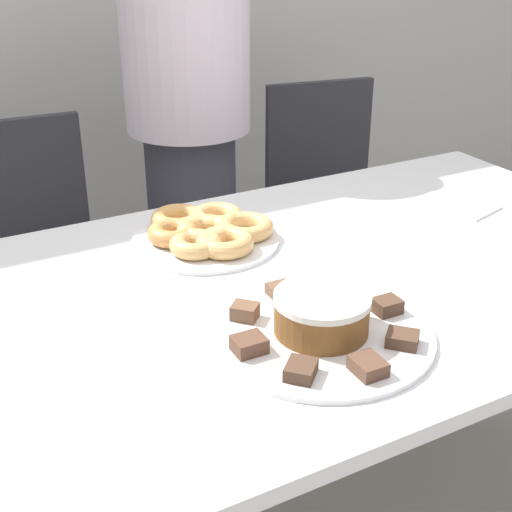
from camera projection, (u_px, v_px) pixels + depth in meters
table at (295, 311)px, 1.46m from camera, size 1.74×0.96×0.74m
person_standing at (188, 112)px, 2.14m from camera, size 0.38×0.38×1.63m
office_chair_left at (38, 285)px, 2.10m from camera, size 0.46×0.46×0.87m
office_chair_right at (332, 220)px, 2.54m from camera, size 0.50×0.50×0.87m
plate_cake at (321, 333)px, 1.23m from camera, size 0.39×0.39×0.01m
plate_donuts at (205, 240)px, 1.58m from camera, size 0.33×0.33×0.01m
frosted_cake at (322, 313)px, 1.21m from camera, size 0.17×0.17×0.07m
lamington_0 at (249, 344)px, 1.16m from camera, size 0.05×0.05×0.03m
lamington_1 at (301, 370)px, 1.10m from camera, size 0.07×0.07×0.02m
lamington_2 at (368, 366)px, 1.11m from camera, size 0.05×0.06×0.02m
lamington_3 at (402, 339)px, 1.18m from camera, size 0.07×0.07×0.02m
lamington_4 at (387, 306)px, 1.28m from camera, size 0.05×0.04×0.03m
lamington_5 at (338, 289)px, 1.34m from camera, size 0.07×0.07×0.02m
lamington_6 at (282, 291)px, 1.33m from camera, size 0.05×0.06×0.02m
lamington_7 at (245, 311)px, 1.26m from camera, size 0.06×0.06×0.03m
donut_0 at (205, 230)px, 1.56m from camera, size 0.12×0.12×0.04m
donut_1 at (196, 244)px, 1.50m from camera, size 0.11×0.11×0.04m
donut_2 at (225, 242)px, 1.51m from camera, size 0.13×0.13×0.04m
donut_3 at (244, 228)px, 1.58m from camera, size 0.13×0.13×0.04m
donut_4 at (216, 217)px, 1.63m from camera, size 0.12×0.12×0.04m
donut_5 at (178, 218)px, 1.63m from camera, size 0.12×0.12×0.04m
donut_6 at (173, 233)px, 1.55m from camera, size 0.11×0.11×0.04m
napkin at (471, 209)px, 1.75m from camera, size 0.15×0.13×0.01m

